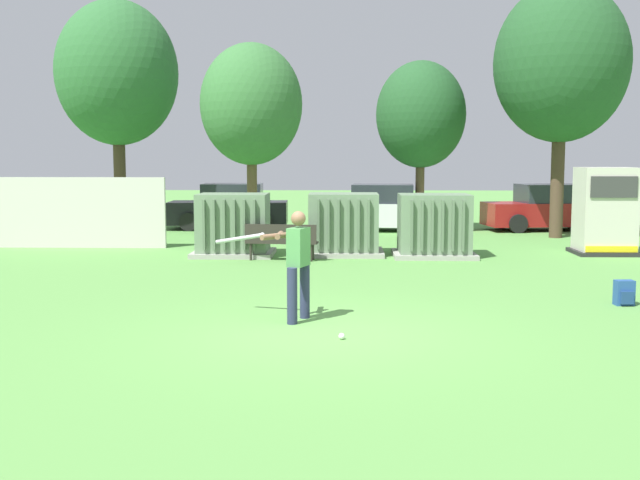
% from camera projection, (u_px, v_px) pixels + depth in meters
% --- Properties ---
extents(ground_plane, '(96.00, 96.00, 0.00)m').
position_uv_depth(ground_plane, '(324.00, 333.00, 11.34)').
color(ground_plane, '#5B9947').
extents(fence_panel, '(4.80, 0.12, 2.00)m').
position_uv_depth(fence_panel, '(81.00, 213.00, 21.88)').
color(fence_panel, beige).
rests_on(fence_panel, ground).
extents(transformer_west, '(2.10, 1.70, 1.62)m').
position_uv_depth(transformer_west, '(233.00, 226.00, 20.16)').
color(transformer_west, '#9E9B93').
rests_on(transformer_west, ground).
extents(transformer_mid_west, '(2.10, 1.70, 1.62)m').
position_uv_depth(transformer_mid_west, '(343.00, 225.00, 20.33)').
color(transformer_mid_west, '#9E9B93').
rests_on(transformer_mid_west, ground).
extents(transformer_mid_east, '(2.10, 1.70, 1.62)m').
position_uv_depth(transformer_mid_east, '(434.00, 226.00, 19.93)').
color(transformer_mid_east, '#9E9B93').
rests_on(transformer_mid_east, ground).
extents(generator_enclosure, '(1.60, 1.40, 2.30)m').
position_uv_depth(generator_enclosure, '(605.00, 211.00, 20.44)').
color(generator_enclosure, '#262626').
rests_on(generator_enclosure, ground).
extents(park_bench, '(1.83, 0.60, 0.92)m').
position_uv_depth(park_bench, '(281.00, 239.00, 19.19)').
color(park_bench, '#2D2823').
rests_on(park_bench, ground).
extents(batter, '(1.58, 0.87, 1.74)m').
position_uv_depth(batter, '(295.00, 260.00, 12.11)').
color(batter, '#282D4C').
rests_on(batter, ground).
extents(sports_ball, '(0.09, 0.09, 0.09)m').
position_uv_depth(sports_ball, '(342.00, 336.00, 10.96)').
color(sports_ball, white).
rests_on(sports_ball, ground).
extents(backpack, '(0.34, 0.28, 0.44)m').
position_uv_depth(backpack, '(624.00, 293.00, 13.45)').
color(backpack, '#264C8C').
rests_on(backpack, ground).
extents(tree_left, '(4.09, 4.09, 7.81)m').
position_uv_depth(tree_left, '(117.00, 74.00, 26.01)').
color(tree_left, '#4C3828').
rests_on(tree_left, ground).
extents(tree_center_left, '(3.20, 3.20, 6.11)m').
position_uv_depth(tree_center_left, '(251.00, 105.00, 24.13)').
color(tree_center_left, brown).
rests_on(tree_center_left, ground).
extents(tree_center_right, '(3.04, 3.04, 5.81)m').
position_uv_depth(tree_center_right, '(421.00, 115.00, 26.18)').
color(tree_center_right, brown).
rests_on(tree_center_right, ground).
extents(tree_right, '(4.18, 4.18, 7.98)m').
position_uv_depth(tree_right, '(561.00, 64.00, 24.11)').
color(tree_right, '#4C3828').
rests_on(tree_right, ground).
extents(parked_car_leftmost, '(4.26, 2.05, 1.62)m').
position_uv_depth(parked_car_leftmost, '(230.00, 208.00, 27.63)').
color(parked_car_leftmost, black).
rests_on(parked_car_leftmost, ground).
extents(parked_car_left_of_center, '(4.32, 2.17, 1.62)m').
position_uv_depth(parked_car_left_of_center, '(379.00, 209.00, 26.92)').
color(parked_car_left_of_center, silver).
rests_on(parked_car_left_of_center, ground).
extents(parked_car_right_of_center, '(4.39, 2.34, 1.62)m').
position_uv_depth(parked_car_right_of_center, '(546.00, 209.00, 27.06)').
color(parked_car_right_of_center, maroon).
rests_on(parked_car_right_of_center, ground).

